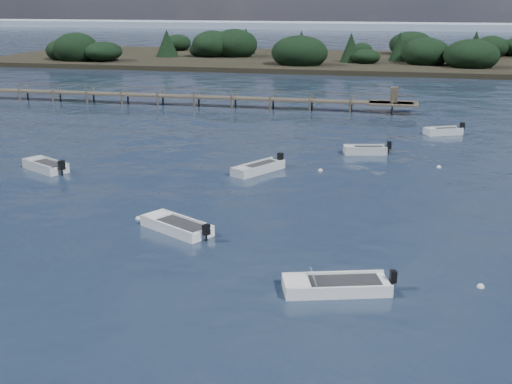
% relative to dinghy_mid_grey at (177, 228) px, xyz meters
% --- Properties ---
extents(ground, '(400.00, 400.00, 0.00)m').
position_rel_dinghy_mid_grey_xyz_m(ground, '(6.40, 50.37, -0.15)').
color(ground, '#152132').
rests_on(ground, ground).
extents(dinghy_mid_grey, '(4.30, 3.38, 1.12)m').
position_rel_dinghy_mid_grey_xyz_m(dinghy_mid_grey, '(0.00, 0.00, 0.00)').
color(dinghy_mid_grey, white).
rests_on(dinghy_mid_grey, ground).
extents(tender_far_white, '(3.69, 1.96, 1.24)m').
position_rel_dinghy_mid_grey_xyz_m(tender_far_white, '(8.56, 19.34, 0.02)').
color(tender_far_white, '#B7BDBF').
rests_on(tender_far_white, ground).
extents(dinghy_extra_a, '(3.27, 4.37, 1.21)m').
position_rel_dinghy_mid_grey_xyz_m(dinghy_extra_a, '(1.66, 12.24, 0.02)').
color(dinghy_extra_a, '#B7BDBF').
rests_on(dinghy_extra_a, ground).
extents(tender_far_grey, '(4.01, 3.07, 1.32)m').
position_rel_dinghy_mid_grey_xyz_m(tender_far_grey, '(-12.95, 9.52, 0.03)').
color(tender_far_grey, '#B7BDBF').
rests_on(tender_far_grey, ground).
extents(dinghy_mid_white_a, '(4.75, 2.78, 1.09)m').
position_rel_dinghy_mid_grey_xyz_m(dinghy_mid_white_a, '(8.77, -5.36, -0.01)').
color(dinghy_mid_white_a, white).
rests_on(dinghy_mid_white_a, ground).
extents(tender_far_grey_b, '(3.61, 2.56, 1.24)m').
position_rel_dinghy_mid_grey_xyz_m(tender_far_grey_b, '(14.86, 28.15, 0.02)').
color(tender_far_grey_b, '#B7BDBF').
rests_on(tender_far_grey_b, ground).
extents(buoy_b, '(0.32, 0.32, 0.32)m').
position_rel_dinghy_mid_grey_xyz_m(buoy_b, '(14.64, -3.72, -0.15)').
color(buoy_b, silver).
rests_on(buoy_b, ground).
extents(buoy_c, '(0.32, 0.32, 0.32)m').
position_rel_dinghy_mid_grey_xyz_m(buoy_c, '(-2.65, 1.26, -0.15)').
color(buoy_c, silver).
rests_on(buoy_c, ground).
extents(buoy_e, '(0.32, 0.32, 0.32)m').
position_rel_dinghy_mid_grey_xyz_m(buoy_e, '(7.20, 19.89, -0.15)').
color(buoy_e, silver).
rests_on(buoy_e, ground).
extents(buoy_extra_a, '(0.32, 0.32, 0.32)m').
position_rel_dinghy_mid_grey_xyz_m(buoy_extra_a, '(5.83, 13.51, -0.15)').
color(buoy_extra_a, silver).
rests_on(buoy_extra_a, ground).
extents(buoy_extra_b, '(0.32, 0.32, 0.32)m').
position_rel_dinghy_mid_grey_xyz_m(buoy_extra_b, '(13.94, 16.25, -0.15)').
color(buoy_extra_b, silver).
rests_on(buoy_extra_b, ground).
extents(jetty, '(64.50, 3.20, 3.40)m').
position_rel_dinghy_mid_grey_xyz_m(jetty, '(-15.35, 38.37, 0.83)').
color(jetty, brown).
rests_on(jetty, ground).
extents(distant_haze, '(280.00, 20.00, 2.40)m').
position_rel_dinghy_mid_grey_xyz_m(distant_haze, '(-83.60, 220.37, -0.15)').
color(distant_haze, '#99ABBD').
rests_on(distant_haze, ground).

